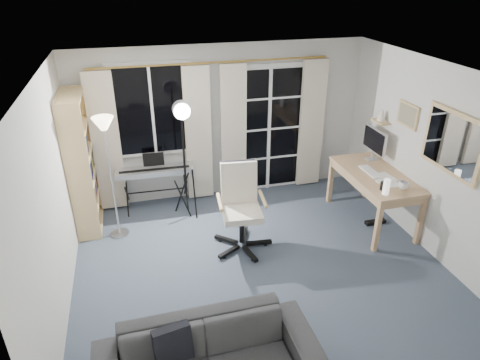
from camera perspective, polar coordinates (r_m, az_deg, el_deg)
The scene contains 17 objects.
floor at distance 5.56m, azimuth 2.42°, elevation -11.03°, with size 4.50×4.00×0.02m, color #3C4757.
window at distance 6.45m, azimuth -11.65°, elevation 9.13°, with size 1.20×0.08×1.40m.
french_door at distance 6.92m, azimuth 3.80°, elevation 6.68°, with size 1.32×0.09×2.11m.
curtains at distance 6.60m, azimuth -3.32°, elevation 6.31°, with size 3.60×0.07×2.13m.
bookshelf at distance 6.24m, azimuth -20.67°, elevation 1.55°, with size 0.31×0.90×1.93m.
torchiere_lamp at distance 5.68m, azimuth -17.43°, elevation 4.78°, with size 0.35×0.35×1.72m.
keyboard_piano at distance 6.50m, azimuth -11.30°, elevation 1.07°, with size 1.16×0.58×0.83m.
studio_light at distance 5.88m, azimuth -7.69°, elevation 7.36°, with size 0.32×0.36×1.83m.
office_chair at distance 5.57m, azimuth 0.02°, elevation -2.52°, with size 0.78×0.79×1.14m.
desk at distance 6.34m, azimuth 17.55°, elevation 0.05°, with size 0.74×1.45×0.78m.
monitor at distance 6.63m, azimuth 17.50°, elevation 4.95°, with size 0.19×0.56×0.49m.
desk_clutter at distance 6.16m, azimuth 18.04°, elevation -1.56°, with size 0.45×0.88×0.98m.
mug at distance 5.96m, azimuth 21.00°, elevation -0.56°, with size 0.13×0.10×0.13m, color silver.
wall_mirror at distance 5.55m, azimuth 26.50°, elevation 4.46°, with size 0.04×0.94×0.74m.
framed_print at distance 6.19m, azimuth 21.48°, elevation 8.06°, with size 0.03×0.42×0.32m.
wall_shelf at distance 6.60m, azimuth 18.29°, elevation 7.89°, with size 0.16×0.30×0.18m.
sofa at distance 4.02m, azimuth -4.45°, elevation -21.80°, with size 1.97×0.60×0.77m.
Camera 1 is at (-1.34, -4.19, 3.39)m, focal length 32.00 mm.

